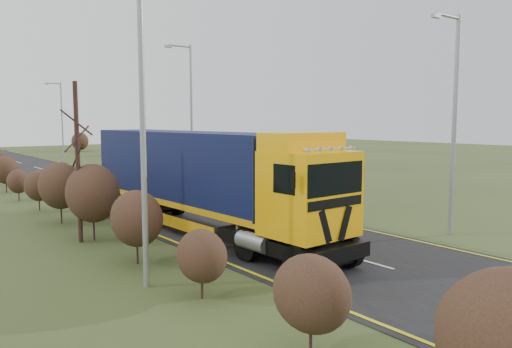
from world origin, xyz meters
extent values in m
plane|color=#343E1A|center=(0.00, 0.00, 0.00)|extent=(160.00, 160.00, 0.00)
cube|color=black|center=(0.00, 10.00, 0.01)|extent=(8.00, 120.00, 0.02)
cube|color=#2B2826|center=(6.50, 20.00, 0.01)|extent=(6.00, 18.00, 0.02)
cube|color=yellow|center=(-3.70, 10.00, 0.03)|extent=(0.12, 116.00, 0.01)
cube|color=yellow|center=(3.70, 10.00, 0.03)|extent=(0.12, 116.00, 0.01)
cube|color=silver|center=(0.00, -4.00, 0.03)|extent=(0.12, 3.00, 0.01)
cube|color=silver|center=(0.00, 4.00, 0.03)|extent=(0.12, 3.00, 0.01)
cube|color=silver|center=(0.00, 12.00, 0.03)|extent=(0.12, 3.00, 0.01)
cube|color=silver|center=(0.00, 20.00, 0.03)|extent=(0.12, 3.00, 0.01)
cube|color=silver|center=(0.00, 28.00, 0.03)|extent=(0.12, 3.00, 0.01)
cube|color=silver|center=(0.00, 36.00, 0.03)|extent=(0.12, 3.00, 0.01)
cube|color=silver|center=(0.00, 44.00, 0.03)|extent=(0.12, 3.00, 0.01)
cube|color=silver|center=(0.00, 52.00, 0.03)|extent=(0.12, 3.00, 0.01)
ellipsoid|color=#331E16|center=(-5.97, -8.00, 1.26)|extent=(1.34, 1.74, 1.54)
ellipsoid|color=#331E16|center=(-6.02, -4.00, 1.14)|extent=(1.21, 1.57, 1.39)
ellipsoid|color=#331E16|center=(-6.00, 0.00, 1.49)|extent=(1.58, 2.06, 1.82)
ellipsoid|color=#331E16|center=(-5.98, 4.00, 1.84)|extent=(1.96, 2.55, 2.25)
ellipsoid|color=#331E16|center=(-6.03, 8.00, 1.72)|extent=(1.83, 2.38, 2.10)
ellipsoid|color=#331E16|center=(-5.95, 12.00, 1.28)|extent=(1.37, 1.78, 1.57)
ellipsoid|color=#331E16|center=(-6.06, 16.00, 1.13)|extent=(1.20, 1.56, 1.38)
ellipsoid|color=#331E16|center=(-5.92, 20.00, 1.46)|extent=(1.55, 2.02, 1.78)
cylinder|color=#311E18|center=(-6.50, 4.00, 3.03)|extent=(0.18, 0.18, 6.05)
cube|color=black|center=(-1.96, -2.82, 0.71)|extent=(2.60, 4.73, 0.45)
cube|color=#FFAE0B|center=(-1.96, -3.73, 2.37)|extent=(2.60, 2.31, 2.62)
cube|color=black|center=(-1.96, -4.79, 0.55)|extent=(2.52, 0.22, 0.55)
cube|color=black|center=(-2.38, -4.85, 1.56)|extent=(0.61, 0.04, 1.08)
cube|color=black|center=(-1.53, -4.85, 1.56)|extent=(0.61, 0.04, 1.08)
cube|color=black|center=(-1.96, -4.82, 2.92)|extent=(2.37, 0.15, 0.96)
cube|color=black|center=(-1.96, -4.85, 2.22)|extent=(2.32, 0.12, 0.28)
cube|color=#FFAE0B|center=(-1.96, -3.37, 3.96)|extent=(2.57, 1.51, 0.56)
cylinder|color=silver|center=(-1.96, -4.58, 3.78)|extent=(2.22, 0.15, 0.06)
cube|color=black|center=(-3.40, -4.58, 2.97)|extent=(0.08, 0.12, 0.45)
cube|color=black|center=(-0.52, -4.58, 2.97)|extent=(0.08, 0.12, 0.45)
cylinder|color=gray|center=(-3.12, -2.42, 0.76)|extent=(0.61, 1.33, 0.56)
cylinder|color=gray|center=(-0.80, -2.42, 0.76)|extent=(0.61, 1.33, 0.56)
cube|color=#EBA510|center=(-1.96, 3.73, 1.24)|extent=(3.01, 12.79, 0.24)
cube|color=black|center=(-1.96, 3.73, 2.75)|extent=(2.97, 12.38, 2.77)
cube|color=#101A44|center=(-1.96, 9.90, 2.75)|extent=(2.50, 0.16, 2.77)
cube|color=#101A44|center=(-1.96, -2.44, 2.75)|extent=(2.50, 0.16, 2.77)
cube|color=black|center=(-1.96, 7.56, 0.66)|extent=(2.46, 3.72, 0.35)
cube|color=#EBA510|center=(-3.19, 2.72, 0.55)|extent=(0.26, 5.54, 0.45)
cube|color=#EBA510|center=(-0.73, 2.72, 0.55)|extent=(0.26, 5.54, 0.45)
cylinder|color=black|center=(-3.01, -4.43, 0.52)|extent=(0.36, 1.06, 1.05)
cylinder|color=black|center=(-0.90, -4.43, 0.52)|extent=(0.36, 1.06, 1.05)
cylinder|color=black|center=(-3.01, -1.91, 0.52)|extent=(0.36, 1.06, 1.05)
cylinder|color=black|center=(-0.90, -1.91, 0.52)|extent=(0.36, 1.06, 1.05)
cylinder|color=black|center=(-3.01, 6.66, 0.52)|extent=(0.36, 1.06, 1.05)
cylinder|color=black|center=(-0.90, 6.66, 0.52)|extent=(0.36, 1.06, 1.05)
cylinder|color=black|center=(-3.01, 7.66, 0.52)|extent=(0.36, 1.06, 1.05)
cylinder|color=black|center=(-0.90, 7.66, 0.52)|extent=(0.36, 1.06, 1.05)
cylinder|color=black|center=(-3.01, 8.67, 0.52)|extent=(0.36, 1.06, 1.05)
cylinder|color=black|center=(-0.90, 8.67, 0.52)|extent=(0.36, 1.06, 1.05)
imported|color=#A80F08|center=(6.35, 20.33, 0.66)|extent=(1.58, 3.90, 1.33)
imported|color=#0B0F3C|center=(6.22, 26.38, 0.71)|extent=(1.60, 4.33, 1.41)
cylinder|color=gray|center=(5.75, -3.89, 4.34)|extent=(0.18, 0.18, 8.68)
cylinder|color=gray|center=(4.98, -3.89, 8.53)|extent=(1.54, 0.12, 0.12)
cube|color=gray|center=(4.21, -3.89, 8.44)|extent=(0.43, 0.17, 0.13)
cylinder|color=gray|center=(5.80, 16.64, 4.97)|extent=(0.18, 0.18, 9.93)
cylinder|color=gray|center=(4.92, 16.64, 9.77)|extent=(1.77, 0.12, 0.12)
cube|color=gray|center=(4.03, 16.64, 9.66)|extent=(0.50, 0.20, 0.15)
cylinder|color=gray|center=(5.80, 47.37, 4.56)|extent=(0.18, 0.18, 9.12)
cylinder|color=gray|center=(4.99, 47.37, 8.96)|extent=(1.62, 0.12, 0.12)
cube|color=gray|center=(4.18, 47.37, 8.86)|extent=(0.46, 0.18, 0.14)
cylinder|color=gray|center=(-6.75, -2.24, 5.52)|extent=(0.16, 0.16, 11.04)
cylinder|color=gray|center=(4.20, 13.68, 1.06)|extent=(0.08, 0.08, 2.12)
cylinder|color=red|center=(4.20, 13.65, 2.12)|extent=(0.68, 0.04, 0.68)
cylinder|color=white|center=(4.20, 13.63, 2.12)|extent=(0.51, 0.02, 0.51)
cylinder|color=gray|center=(4.85, 27.62, 0.68)|extent=(0.08, 0.08, 1.37)
cube|color=#D2CC0B|center=(4.85, 27.57, 1.47)|extent=(0.69, 0.04, 0.69)
camera|label=1|loc=(-12.56, -14.79, 4.62)|focal=35.00mm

